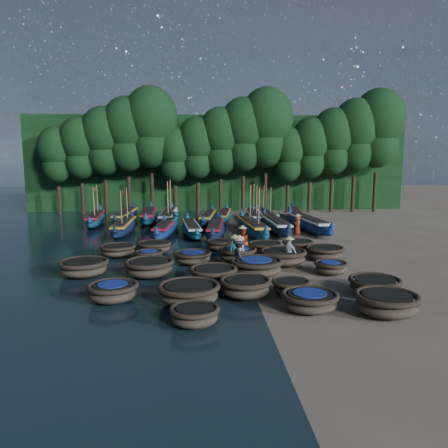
{
  "coord_description": "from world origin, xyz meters",
  "views": [
    {
      "loc": [
        -2.45,
        -24.28,
        5.81
      ],
      "look_at": [
        -0.57,
        4.42,
        1.3
      ],
      "focal_mm": 35.0,
      "sensor_mm": 36.0,
      "label": 1
    }
  ],
  "objects": [
    {
      "name": "tree_10",
      "position": [
        7.0,
        20.0,
        5.97
      ],
      "size": [
        3.68,
        3.68,
        8.68
      ],
      "color": "black",
      "rests_on": "ground"
    },
    {
      "name": "tree_11",
      "position": [
        9.3,
        20.0,
        6.65
      ],
      "size": [
        4.09,
        4.09,
        9.65
      ],
      "color": "black",
      "rests_on": "ground"
    },
    {
      "name": "coracle_4",
      "position": [
        4.49,
        -9.39,
        0.48
      ],
      "size": [
        2.58,
        2.58,
        0.85
      ],
      "rotation": [
        0.0,
        0.0,
        -0.2
      ],
      "color": "#4D4030",
      "rests_on": "ground"
    },
    {
      "name": "fisherman_2",
      "position": [
        0.2,
        0.1,
        0.94
      ],
      "size": [
        1.09,
        1.0,
        1.99
      ],
      "rotation": [
        0.0,
        0.0,
        3.61
      ],
      "color": "#B03A17",
      "rests_on": "ground"
    },
    {
      "name": "long_boat_4",
      "position": [
        -2.77,
        7.49,
        0.49
      ],
      "size": [
        2.05,
        7.31,
        1.29
      ],
      "rotation": [
        0.0,
        0.0,
        0.11
      ],
      "color": "navy",
      "rests_on": "ground"
    },
    {
      "name": "coracle_9",
      "position": [
        5.06,
        -6.98,
        0.41
      ],
      "size": [
        2.21,
        2.21,
        0.73
      ],
      "rotation": [
        0.0,
        0.0,
        0.02
      ],
      "color": "#4D4030",
      "rests_on": "ground"
    },
    {
      "name": "coracle_21",
      "position": [
        -4.97,
        1.66,
        0.39
      ],
      "size": [
        2.05,
        2.05,
        0.68
      ],
      "rotation": [
        0.0,
        0.0,
        0.06
      ],
      "color": "#4D4030",
      "rests_on": "ground"
    },
    {
      "name": "long_boat_17",
      "position": [
        6.59,
        14.42,
        0.52
      ],
      "size": [
        2.38,
        7.64,
        1.36
      ],
      "rotation": [
        0.0,
        0.0,
        -0.14
      ],
      "color": "#11243E",
      "rests_on": "ground"
    },
    {
      "name": "foliage_wall",
      "position": [
        0.0,
        23.5,
        5.0
      ],
      "size": [
        40.0,
        3.0,
        10.0
      ],
      "primitive_type": "cube",
      "color": "black",
      "rests_on": "ground"
    },
    {
      "name": "long_boat_11",
      "position": [
        -6.59,
        14.11,
        0.57
      ],
      "size": [
        1.86,
        8.52,
        1.5
      ],
      "rotation": [
        0.0,
        0.0,
        0.04
      ],
      "color": "navy",
      "rests_on": "ground"
    },
    {
      "name": "coracle_14",
      "position": [
        4.19,
        -3.73,
        0.37
      ],
      "size": [
        1.86,
        1.86,
        0.63
      ],
      "rotation": [
        0.0,
        0.0,
        0.27
      ],
      "color": "#4D4030",
      "rests_on": "ground"
    },
    {
      "name": "tree_0",
      "position": [
        -16.0,
        20.0,
        5.97
      ],
      "size": [
        3.68,
        3.68,
        8.68
      ],
      "color": "black",
      "rests_on": "ground"
    },
    {
      "name": "fisherman_1",
      "position": [
        -0.38,
        -1.57,
        0.9
      ],
      "size": [
        0.61,
        0.52,
        1.77
      ],
      "rotation": [
        0.0,
        0.0,
        0.11
      ],
      "color": "#19656C",
      "rests_on": "ground"
    },
    {
      "name": "fisherman_4",
      "position": [
        2.43,
        -2.17,
        0.86
      ],
      "size": [
        0.9,
        0.93,
        1.77
      ],
      "rotation": [
        0.0,
        0.0,
        2.32
      ],
      "color": "silver",
      "rests_on": "ground"
    },
    {
      "name": "coracle_18",
      "position": [
        2.21,
        -1.77,
        0.48
      ],
      "size": [
        3.08,
        3.08,
        0.84
      ],
      "rotation": [
        0.0,
        0.0,
        0.43
      ],
      "color": "#4D4030",
      "rests_on": "ground"
    },
    {
      "name": "tree_4",
      "position": [
        -6.8,
        20.0,
        8.67
      ],
      "size": [
        5.34,
        5.34,
        12.58
      ],
      "color": "black",
      "rests_on": "ground"
    },
    {
      "name": "fisherman_5",
      "position": [
        -4.01,
        8.89,
        0.89
      ],
      "size": [
        1.01,
        1.67,
        1.91
      ],
      "rotation": [
        0.0,
        0.0,
        4.37
      ],
      "color": "#19656C",
      "rests_on": "ground"
    },
    {
      "name": "coracle_16",
      "position": [
        -2.63,
        -1.17,
        0.39
      ],
      "size": [
        2.06,
        2.06,
        0.67
      ],
      "rotation": [
        0.0,
        0.0,
        0.03
      ],
      "color": "#4D4030",
      "rests_on": "ground"
    },
    {
      "name": "long_boat_9",
      "position": [
        -10.94,
        12.95,
        0.53
      ],
      "size": [
        2.15,
        7.76,
        3.31
      ],
      "rotation": [
        0.0,
        0.0,
        0.11
      ],
      "color": "navy",
      "rests_on": "ground"
    },
    {
      "name": "coracle_17",
      "position": [
        -0.18,
        -1.01,
        0.47
      ],
      "size": [
        2.42,
        2.42,
        0.82
      ],
      "rotation": [
        0.0,
        0.0,
        -0.28
      ],
      "color": "#4D4030",
      "rests_on": "ground"
    },
    {
      "name": "coracle_15",
      "position": [
        -5.03,
        -0.58,
        0.37
      ],
      "size": [
        1.81,
        1.81,
        0.64
      ],
      "rotation": [
        0.0,
        0.0,
        0.28
      ],
      "color": "#4D4030",
      "rests_on": "ground"
    },
    {
      "name": "long_boat_7",
      "position": [
        3.58,
        8.25,
        0.59
      ],
      "size": [
        1.89,
        8.78,
        1.55
      ],
      "rotation": [
        0.0,
        0.0,
        0.04
      ],
      "color": "#11243E",
      "rests_on": "ground"
    },
    {
      "name": "long_boat_8",
      "position": [
        6.26,
        8.65,
        0.6
      ],
      "size": [
        2.65,
        8.85,
        1.57
      ],
      "rotation": [
        0.0,
        0.0,
        0.13
      ],
      "color": "navy",
      "rests_on": "ground"
    },
    {
      "name": "coracle_24",
      "position": [
        3.68,
        1.1,
        0.44
      ],
      "size": [
        1.93,
        1.93,
        0.77
      ],
      "rotation": [
        0.0,
        0.0,
        0.11
      ],
      "color": "#4D4030",
      "rests_on": "ground"
    },
    {
      "name": "long_boat_6",
      "position": [
        1.73,
        7.36,
        0.57
      ],
      "size": [
        2.22,
        8.47,
        3.61
      ],
      "rotation": [
        0.0,
        0.0,
        0.09
      ],
      "color": "navy",
      "rests_on": "ground"
    },
    {
      "name": "long_boat_3",
      "position": [
        -4.66,
        7.61,
        0.53
      ],
      "size": [
        2.12,
        7.86,
        1.39
      ],
      "rotation": [
        0.0,
        0.0,
        -0.1
      ],
      "color": "navy",
      "rests_on": "ground"
    },
    {
      "name": "tree_12",
      "position": [
        11.6,
        20.0,
        7.32
      ],
      "size": [
        4.51,
        4.51,
        10.63
      ],
      "color": "black",
      "rests_on": "ground"
    },
    {
      "name": "long_boat_5",
      "position": [
        -1.02,
        7.19,
        0.51
      ],
      "size": [
        2.08,
        7.56,
        1.34
      ],
      "rotation": [
        0.0,
        0.0,
        -0.1
      ],
      "color": "#11243E",
      "rests_on": "ground"
    },
    {
      "name": "long_boat_12",
      "position": [
        -4.79,
        13.13,
        0.59
      ],
      "size": [
        1.7,
        8.78,
        3.73
      ],
      "rotation": [
        0.0,
        0.0,
        -0.02
      ],
      "color": "navy",
      "rests_on": "ground"
    },
    {
      "name": "tree_13",
      "position": [
        13.9,
        20.0,
        8.0
      ],
      "size": [
        4.92,
        4.92,
        11.6
      ],
      "color": "black",
      "rests_on": "ground"
    },
    {
      "name": "tree_2",
      "position": [
        -11.4,
        20.0,
        7.32
      ],
      "size": [
        4.51,
        4.51,
        10.63
      ],
      "color": "black",
      "rests_on": "ground"
    },
    {
      "name": "coracle_22",
      "position": [
        -0.97,
        2.05,
        0.39
      ],
      "size": [
        1.93,
        1.93,
        0.68
      ],
      "rotation": [
        0.0,
        0.0,
        -0.3
      ],
      "color": "#4D4030",
      "rests_on": "ground"
    },
    {
      "name": "tree_6",
      "position": [
        -2.2,
        20.0,
        6.65
      ],
      "size": [
        4.09,
        4.09,
        9.65
      ],
      "color": "black",
      "rests_on": "ground"
    },
    {
      "name": "ground",
      "position": [
        0.0,
        0.0,
        0.0
      ],
      "size": [
        120.0,
        120.0,
        0.0
      ],
      "primitive_type": "plane",
      "color": "#7A6D59",
      "rests_on": "ground"
    },
    {
      "name": "coracle_11",
      "position": [
        -4.71,
        -3.6,
        0.48
      ],
      "size": [
        2.72,
        2.72,
        0.84
      ],
      "rotation": [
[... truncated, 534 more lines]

